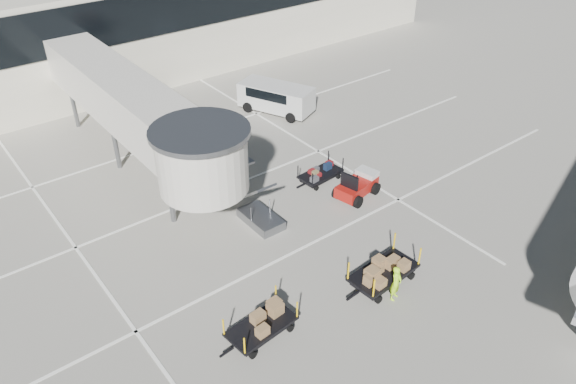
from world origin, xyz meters
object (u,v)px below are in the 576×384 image
at_px(box_cart_far, 262,327).
at_px(minivan, 274,96).
at_px(box_cart_near, 385,270).
at_px(suitcase_cart, 321,173).
at_px(baggage_tug, 357,186).
at_px(ground_worker, 396,283).

distance_m(box_cart_far, minivan, 21.54).
bearing_deg(box_cart_near, suitcase_cart, 64.26).
bearing_deg(baggage_tug, suitcase_cart, 91.00).
bearing_deg(minivan, suitcase_cart, -133.97).
xyz_separation_m(baggage_tug, minivan, (2.87, 11.76, 0.58)).
bearing_deg(suitcase_cart, box_cart_near, -116.98).
bearing_deg(minivan, box_cart_far, -151.62).
relative_size(box_cart_near, ground_worker, 2.34).
xyz_separation_m(baggage_tug, ground_worker, (-4.38, -7.04, 0.25)).
bearing_deg(box_cart_near, baggage_tug, 52.54).
bearing_deg(box_cart_near, minivan, 65.08).
distance_m(box_cart_near, box_cart_far, 6.46).
bearing_deg(suitcase_cart, minivan, 64.59).
relative_size(baggage_tug, box_cart_far, 0.78).
bearing_deg(box_cart_near, ground_worker, -115.44).
bearing_deg(baggage_tug, box_cart_near, -135.27).
xyz_separation_m(suitcase_cart, box_cart_far, (-9.81, -7.71, 0.07)).
height_order(box_cart_near, minivan, minivan).
height_order(suitcase_cart, minivan, minivan).
xyz_separation_m(suitcase_cart, box_cart_near, (-3.39, -8.45, 0.19)).
height_order(baggage_tug, ground_worker, ground_worker).
distance_m(baggage_tug, suitcase_cart, 2.57).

